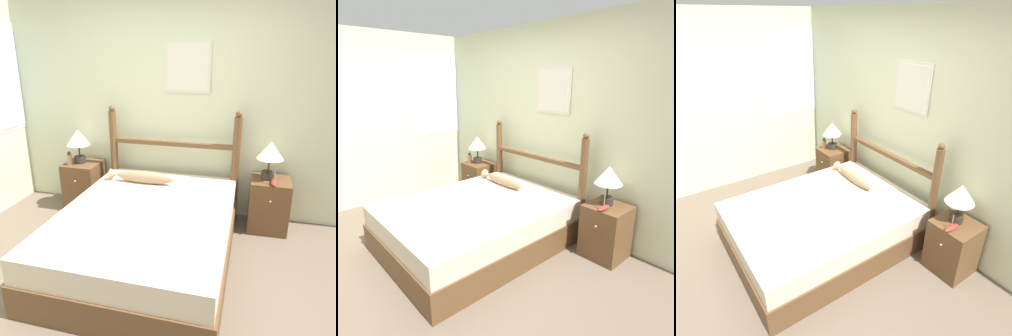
{
  "view_description": "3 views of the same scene",
  "coord_description": "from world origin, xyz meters",
  "views": [
    {
      "loc": [
        0.85,
        -2.0,
        1.9
      ],
      "look_at": [
        0.05,
        1.03,
        0.78
      ],
      "focal_mm": 35.0,
      "sensor_mm": 36.0,
      "label": 1
    },
    {
      "loc": [
        2.54,
        -1.27,
        1.86
      ],
      "look_at": [
        -0.1,
        1.09,
        0.81
      ],
      "focal_mm": 32.0,
      "sensor_mm": 36.0,
      "label": 2
    },
    {
      "loc": [
        2.41,
        -0.84,
        2.45
      ],
      "look_at": [
        -0.09,
        0.91,
        0.88
      ],
      "focal_mm": 32.0,
      "sensor_mm": 36.0,
      "label": 3
    }
  ],
  "objects": [
    {
      "name": "table_lamp_right",
      "position": [
        1.05,
        1.48,
        0.89
      ],
      "size": [
        0.29,
        0.29,
        0.42
      ],
      "color": "#2D2823",
      "rests_on": "nightstand_right"
    },
    {
      "name": "nightstand_left",
      "position": [
        -1.16,
        1.46,
        0.29
      ],
      "size": [
        0.42,
        0.43,
        0.59
      ],
      "color": "brown",
      "rests_on": "ground_plane"
    },
    {
      "name": "model_boat",
      "position": [
        1.11,
        1.33,
        0.61
      ],
      "size": [
        0.06,
        0.19,
        0.17
      ],
      "color": "maroon",
      "rests_on": "nightstand_right"
    },
    {
      "name": "wall_left",
      "position": [
        -2.13,
        0.03,
        1.28
      ],
      "size": [
        0.08,
        6.4,
        2.55
      ],
      "color": "beige",
      "rests_on": "ground_plane"
    },
    {
      "name": "nightstand_right",
      "position": [
        1.09,
        1.46,
        0.29
      ],
      "size": [
        0.42,
        0.43,
        0.59
      ],
      "color": "brown",
      "rests_on": "ground_plane"
    },
    {
      "name": "bottle",
      "position": [
        -1.28,
        1.37,
        0.66
      ],
      "size": [
        0.07,
        0.07,
        0.17
      ],
      "color": "tan",
      "rests_on": "nightstand_left"
    },
    {
      "name": "ground_plane",
      "position": [
        0.0,
        0.0,
        0.0
      ],
      "size": [
        16.0,
        16.0,
        0.0
      ],
      "primitive_type": "plane",
      "color": "brown"
    },
    {
      "name": "fish_pillow",
      "position": [
        -0.3,
        1.19,
        0.59
      ],
      "size": [
        0.74,
        0.13,
        0.14
      ],
      "color": "#997A5B",
      "rests_on": "bed"
    },
    {
      "name": "wall_back",
      "position": [
        0.0,
        1.73,
        1.28
      ],
      "size": [
        6.4,
        0.08,
        2.55
      ],
      "color": "beige",
      "rests_on": "ground_plane"
    },
    {
      "name": "bed",
      "position": [
        -0.03,
        0.58,
        0.26
      ],
      "size": [
        1.56,
        2.04,
        0.52
      ],
      "color": "brown",
      "rests_on": "ground_plane"
    },
    {
      "name": "headboard",
      "position": [
        -0.03,
        1.56,
        0.69
      ],
      "size": [
        1.56,
        0.09,
        1.3
      ],
      "color": "brown",
      "rests_on": "ground_plane"
    },
    {
      "name": "table_lamp_left",
      "position": [
        -1.19,
        1.46,
        0.89
      ],
      "size": [
        0.29,
        0.29,
        0.42
      ],
      "color": "#2D2823",
      "rests_on": "nightstand_left"
    }
  ]
}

